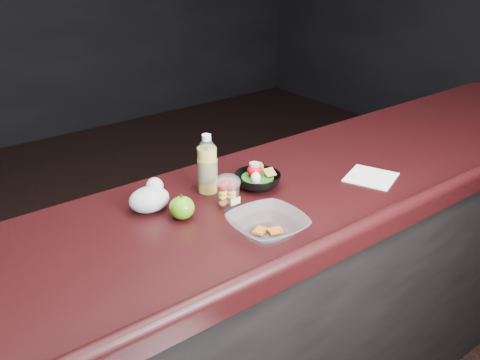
% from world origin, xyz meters
% --- Properties ---
extents(counter, '(4.06, 0.71, 1.02)m').
position_xyz_m(counter, '(0.00, 0.30, 0.51)').
color(counter, black).
rests_on(counter, ground).
extents(lemonade_bottle, '(0.07, 0.07, 0.20)m').
position_xyz_m(lemonade_bottle, '(0.04, 0.44, 1.10)').
color(lemonade_bottle, gold).
rests_on(lemonade_bottle, counter).
extents(fruit_cup, '(0.08, 0.08, 0.11)m').
position_xyz_m(fruit_cup, '(0.03, 0.31, 1.08)').
color(fruit_cup, white).
rests_on(fruit_cup, counter).
extents(green_apple, '(0.08, 0.08, 0.08)m').
position_xyz_m(green_apple, '(-0.12, 0.34, 1.06)').
color(green_apple, '#45870F').
rests_on(green_apple, counter).
extents(plastic_bag, '(0.13, 0.11, 0.10)m').
position_xyz_m(plastic_bag, '(-0.17, 0.45, 1.06)').
color(plastic_bag, silver).
rests_on(plastic_bag, counter).
extents(snack_bowl, '(0.18, 0.18, 0.09)m').
position_xyz_m(snack_bowl, '(0.19, 0.36, 1.05)').
color(snack_bowl, black).
rests_on(snack_bowl, counter).
extents(takeout_bowl, '(0.23, 0.23, 0.05)m').
position_xyz_m(takeout_bowl, '(0.02, 0.11, 1.05)').
color(takeout_bowl, silver).
rests_on(takeout_bowl, counter).
extents(paper_napkin, '(0.21, 0.21, 0.00)m').
position_xyz_m(paper_napkin, '(0.56, 0.18, 1.02)').
color(paper_napkin, white).
rests_on(paper_napkin, counter).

